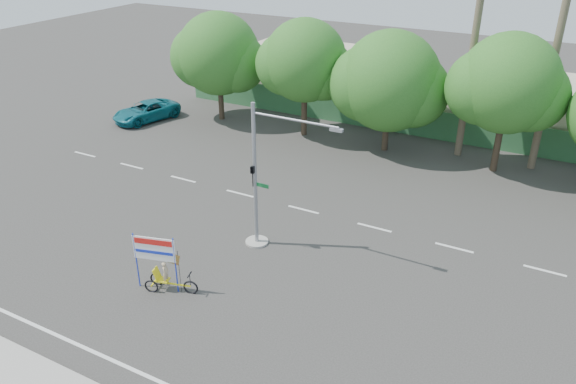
% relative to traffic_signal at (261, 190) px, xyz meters
% --- Properties ---
extents(ground, '(120.00, 120.00, 0.00)m').
position_rel_traffic_signal_xyz_m(ground, '(2.20, -3.98, -2.92)').
color(ground, '#33302D').
rests_on(ground, ground).
extents(fence, '(38.00, 0.08, 2.00)m').
position_rel_traffic_signal_xyz_m(fence, '(2.20, 17.52, -1.92)').
color(fence, '#336B3D').
rests_on(fence, ground).
extents(building_left, '(12.00, 8.00, 4.00)m').
position_rel_traffic_signal_xyz_m(building_left, '(-7.80, 22.02, -0.92)').
color(building_left, beige).
rests_on(building_left, ground).
extents(building_right, '(14.00, 8.00, 3.60)m').
position_rel_traffic_signal_xyz_m(building_right, '(10.20, 22.02, -1.12)').
color(building_right, beige).
rests_on(building_right, ground).
extents(tree_far_left, '(7.14, 6.00, 7.96)m').
position_rel_traffic_signal_xyz_m(tree_far_left, '(-11.85, 14.02, 1.84)').
color(tree_far_left, '#473828').
rests_on(tree_far_left, ground).
extents(tree_left, '(6.66, 5.60, 8.07)m').
position_rel_traffic_signal_xyz_m(tree_left, '(-4.85, 14.02, 2.14)').
color(tree_left, '#473828').
rests_on(tree_left, ground).
extents(tree_center, '(7.62, 6.40, 7.85)m').
position_rel_traffic_signal_xyz_m(tree_center, '(1.14, 14.02, 1.55)').
color(tree_center, '#473828').
rests_on(tree_center, ground).
extents(tree_right, '(6.90, 5.80, 8.36)m').
position_rel_traffic_signal_xyz_m(tree_right, '(8.15, 14.02, 2.32)').
color(tree_right, '#473828').
rests_on(tree_right, ground).
extents(palm_short, '(3.73, 3.79, 14.45)m').
position_rel_traffic_signal_xyz_m(palm_short, '(5.70, 15.52, 5.94)').
color(palm_short, '#70604C').
rests_on(palm_short, ground).
extents(traffic_signal, '(4.72, 1.10, 7.00)m').
position_rel_traffic_signal_xyz_m(traffic_signal, '(0.00, 0.00, 0.00)').
color(traffic_signal, gray).
rests_on(traffic_signal, ground).
extents(trike_billboard, '(2.61, 1.02, 2.64)m').
position_rel_traffic_signal_xyz_m(trike_billboard, '(-1.83, -5.01, -1.86)').
color(trike_billboard, black).
rests_on(trike_billboard, ground).
extents(pickup_truck, '(3.71, 5.56, 1.42)m').
position_rel_traffic_signal_xyz_m(pickup_truck, '(-16.65, 11.09, -2.21)').
color(pickup_truck, '#106572').
rests_on(pickup_truck, ground).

